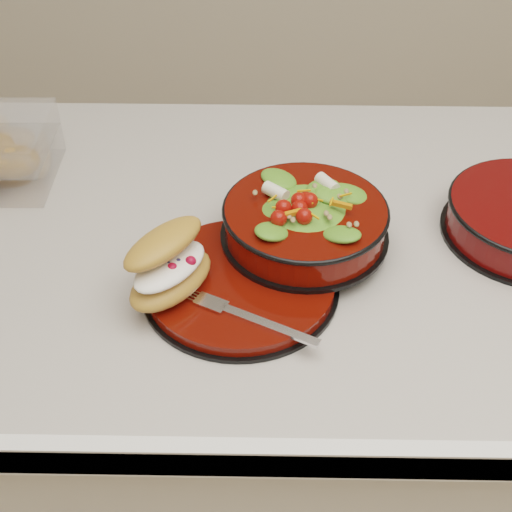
{
  "coord_description": "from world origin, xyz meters",
  "views": [
    {
      "loc": [
        0.07,
        -0.79,
        1.54
      ],
      "look_at": [
        0.06,
        -0.1,
        0.94
      ],
      "focal_mm": 50.0,
      "sensor_mm": 36.0,
      "label": 1
    }
  ],
  "objects_px": {
    "dinner_plate": "(241,284)",
    "fork": "(251,318)",
    "island_counter": "(227,421)",
    "croissant": "(170,265)",
    "salad_bowl": "(305,216)"
  },
  "relations": [
    {
      "from": "island_counter",
      "to": "salad_bowl",
      "type": "distance_m",
      "value": 0.52
    },
    {
      "from": "croissant",
      "to": "island_counter",
      "type": "bearing_deg",
      "value": 15.74
    },
    {
      "from": "island_counter",
      "to": "salad_bowl",
      "type": "bearing_deg",
      "value": -15.7
    },
    {
      "from": "island_counter",
      "to": "salad_bowl",
      "type": "relative_size",
      "value": 5.39
    },
    {
      "from": "fork",
      "to": "salad_bowl",
      "type": "bearing_deg",
      "value": 3.54
    },
    {
      "from": "salad_bowl",
      "to": "fork",
      "type": "distance_m",
      "value": 0.18
    },
    {
      "from": "dinner_plate",
      "to": "croissant",
      "type": "distance_m",
      "value": 0.1
    },
    {
      "from": "island_counter",
      "to": "dinner_plate",
      "type": "relative_size",
      "value": 4.83
    },
    {
      "from": "island_counter",
      "to": "dinner_plate",
      "type": "xyz_separation_m",
      "value": [
        0.04,
        -0.12,
        0.46
      ]
    },
    {
      "from": "island_counter",
      "to": "salad_bowl",
      "type": "height_order",
      "value": "salad_bowl"
    },
    {
      "from": "island_counter",
      "to": "fork",
      "type": "xyz_separation_m",
      "value": [
        0.05,
        -0.19,
        0.47
      ]
    },
    {
      "from": "dinner_plate",
      "to": "fork",
      "type": "relative_size",
      "value": 1.65
    },
    {
      "from": "salad_bowl",
      "to": "croissant",
      "type": "distance_m",
      "value": 0.2
    },
    {
      "from": "croissant",
      "to": "fork",
      "type": "distance_m",
      "value": 0.12
    },
    {
      "from": "island_counter",
      "to": "croissant",
      "type": "relative_size",
      "value": 7.73
    }
  ]
}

